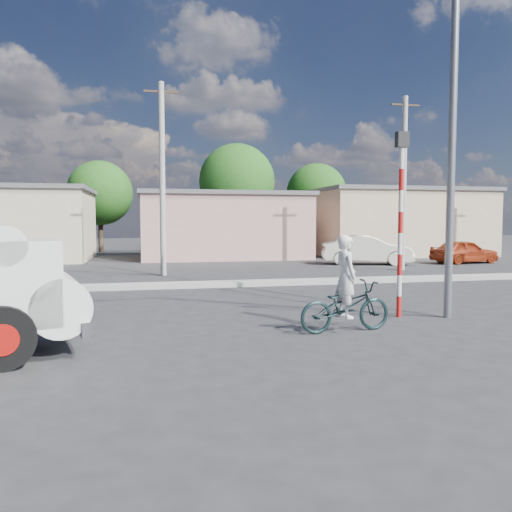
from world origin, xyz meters
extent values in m
plane|color=#28282A|center=(0.00, 0.00, 0.00)|extent=(120.00, 120.00, 0.00)
cube|color=#99968E|center=(0.00, 8.00, 0.08)|extent=(40.00, 0.80, 0.16)
cylinder|color=black|center=(-4.82, -1.12, 0.50)|extent=(1.04, 0.53, 1.00)
cylinder|color=red|center=(-4.82, -1.12, 0.50)|extent=(0.56, 0.44, 0.49)
cylinder|color=black|center=(-5.30, 0.73, 0.50)|extent=(1.04, 0.53, 1.00)
cylinder|color=red|center=(-5.30, 0.73, 0.50)|extent=(0.56, 0.44, 0.49)
cube|color=white|center=(-4.98, -0.17, 1.27)|extent=(2.05, 2.21, 1.40)
cylinder|color=white|center=(-4.23, 0.02, 0.86)|extent=(1.43, 2.05, 1.00)
cylinder|color=white|center=(-4.98, -0.17, 1.90)|extent=(1.08, 1.96, 0.63)
cube|color=silver|center=(-3.88, 0.11, 0.50)|extent=(0.61, 1.92, 0.25)
imported|color=#16292A|center=(1.33, 0.28, 0.53)|extent=(2.07, 0.90, 1.06)
imported|color=white|center=(1.33, 0.28, 0.85)|extent=(0.47, 0.66, 1.71)
imported|color=white|center=(8.68, 15.17, 0.77)|extent=(4.95, 2.93, 1.54)
imported|color=#9C3013|center=(14.16, 14.71, 0.64)|extent=(3.93, 1.99, 1.28)
cylinder|color=red|center=(3.20, 1.50, 0.25)|extent=(0.11, 0.11, 0.50)
cylinder|color=white|center=(3.20, 1.50, 0.75)|extent=(0.11, 0.11, 0.50)
cylinder|color=red|center=(3.20, 1.50, 1.25)|extent=(0.11, 0.11, 0.50)
cylinder|color=white|center=(3.20, 1.50, 1.75)|extent=(0.11, 0.11, 0.50)
cylinder|color=red|center=(3.20, 1.50, 2.25)|extent=(0.11, 0.11, 0.50)
cylinder|color=white|center=(3.20, 1.50, 2.75)|extent=(0.11, 0.11, 0.50)
cylinder|color=red|center=(3.20, 1.50, 3.25)|extent=(0.11, 0.11, 0.50)
cylinder|color=white|center=(3.20, 1.50, 3.75)|extent=(0.11, 0.11, 0.50)
cube|color=black|center=(3.20, 1.50, 4.18)|extent=(0.28, 0.18, 0.36)
cylinder|color=slate|center=(4.30, 1.20, 4.50)|extent=(0.18, 0.18, 9.00)
cube|color=tan|center=(2.00, 22.00, 1.90)|extent=(10.00, 7.00, 3.80)
cube|color=#59595B|center=(2.00, 22.00, 3.92)|extent=(10.30, 7.30, 0.24)
cube|color=tan|center=(14.00, 22.00, 2.10)|extent=(11.00, 7.00, 4.20)
cube|color=#59595B|center=(14.00, 22.00, 4.32)|extent=(11.30, 7.30, 0.24)
cylinder|color=#38281E|center=(-6.00, 29.00, 1.74)|extent=(0.36, 0.36, 3.47)
sphere|color=#31691F|center=(-6.00, 29.00, 4.34)|extent=(4.71, 4.71, 4.71)
cylinder|color=#38281E|center=(4.00, 28.00, 2.10)|extent=(0.36, 0.36, 4.20)
sphere|color=#31691F|center=(4.00, 28.00, 5.25)|extent=(5.70, 5.70, 5.70)
cylinder|color=#38281E|center=(11.00, 30.00, 1.82)|extent=(0.36, 0.36, 3.64)
sphere|color=#31691F|center=(11.00, 30.00, 4.55)|extent=(4.94, 4.94, 4.94)
cylinder|color=#99968E|center=(-2.00, 12.00, 4.00)|extent=(0.24, 0.24, 8.00)
cube|color=#38281E|center=(-2.00, 12.00, 7.60)|extent=(1.40, 0.08, 0.08)
cylinder|color=#99968E|center=(9.00, 12.00, 4.00)|extent=(0.24, 0.24, 8.00)
cube|color=#38281E|center=(9.00, 12.00, 7.60)|extent=(1.40, 0.08, 0.08)
camera|label=1|loc=(-2.63, -9.27, 2.28)|focal=35.00mm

